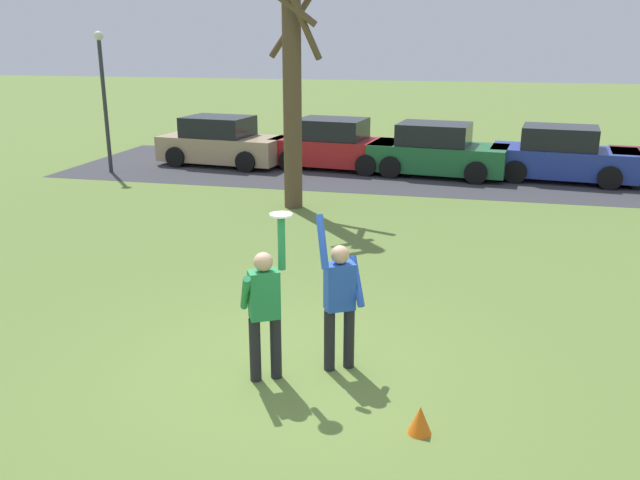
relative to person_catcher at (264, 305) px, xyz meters
The scene contains 12 objects.
ground_plane 1.05m from the person_catcher, 46.68° to the left, with size 120.00×120.00×0.00m, color olive.
person_catcher is the anchor object (origin of this frame).
person_defender 0.95m from the person_catcher, 29.70° to the left, with size 0.65×0.61×2.04m.
frisbee_disc 1.13m from the person_catcher, 29.70° to the left, with size 0.27×0.27×0.02m, color white.
parked_car_tan 14.71m from the person_catcher, 113.28° to the left, with size 4.28×2.40×1.59m.
parked_car_red 13.92m from the person_catcher, 98.35° to the left, with size 4.28×2.40×1.59m.
parked_car_green 13.40m from the person_catcher, 84.60° to the left, with size 4.28×2.40×1.59m.
parked_car_blue 14.30m from the person_catcher, 69.94° to the left, with size 4.28×2.40×1.59m.
parking_strip 13.60m from the person_catcher, 83.78° to the left, with size 23.75×6.40×0.01m, color #38383D.
bare_tree_tall 9.02m from the person_catcher, 103.03° to the left, with size 1.49×1.52×6.78m.
lamppost_by_lot 14.55m from the person_catcher, 127.38° to the left, with size 0.28×0.28×4.26m.
field_cone_orange 2.26m from the person_catcher, 21.16° to the right, with size 0.26×0.26×0.32m, color orange.
Camera 1 is at (2.06, -7.23, 4.05)m, focal length 36.88 mm.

